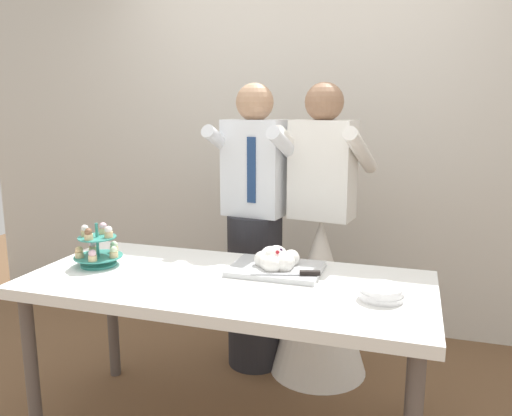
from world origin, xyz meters
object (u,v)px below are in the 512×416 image
Objects in this scene: plate_stack at (382,293)px; person_groom at (255,244)px; cupcake_stand at (98,249)px; dessert_table at (226,295)px; main_cake_tray at (277,263)px; person_bride at (320,276)px.

person_groom is at bearing 135.95° from plate_stack.
plate_stack is (1.33, -0.04, -0.06)m from cupcake_stand.
dessert_table is 0.71m from person_groom.
person_groom reaches higher than main_cake_tray.
main_cake_tray is 0.26× the size of person_bride.
person_groom is at bearing 117.39° from main_cake_tray.
plate_stack is at bearing -23.09° from main_cake_tray.
dessert_table is at bearing -0.13° from cupcake_stand.
dessert_table is at bearing -137.23° from main_cake_tray.
dessert_table is 4.17× the size of main_cake_tray.
plate_stack is 0.88m from person_bride.
plate_stack is (0.67, -0.04, 0.10)m from dessert_table.
main_cake_tray is 2.38× the size of plate_stack.
dessert_table is 1.08× the size of person_groom.
person_bride reaches higher than plate_stack.
person_bride reaches higher than dessert_table.
person_bride is at bearing 37.39° from cupcake_stand.
main_cake_tray is at bearing 42.77° from dessert_table.
cupcake_stand is 0.86m from main_cake_tray.
person_bride reaches higher than cupcake_stand.
cupcake_stand is 0.14× the size of person_groom.
main_cake_tray is (0.84, 0.17, -0.04)m from cupcake_stand.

